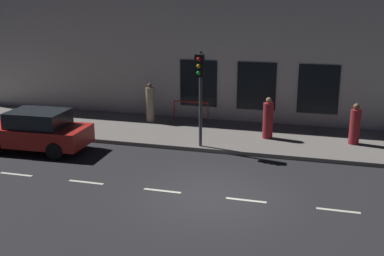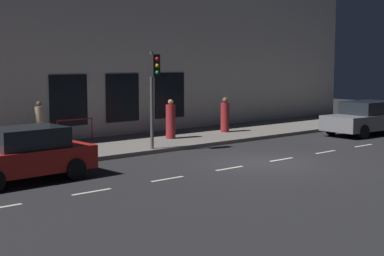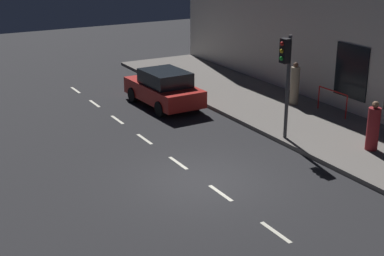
% 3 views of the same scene
% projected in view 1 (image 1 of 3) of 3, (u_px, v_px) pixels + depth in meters
% --- Properties ---
extents(ground_plane, '(60.00, 60.00, 0.00)m').
position_uv_depth(ground_plane, '(213.00, 197.00, 14.32)').
color(ground_plane, '#232326').
extents(sidewalk, '(4.50, 32.00, 0.15)m').
position_uv_depth(sidewalk, '(247.00, 137.00, 20.10)').
color(sidewalk, slate).
rests_on(sidewalk, ground).
extents(building_facade, '(0.65, 32.00, 8.80)m').
position_uv_depth(building_facade, '(260.00, 28.00, 21.31)').
color(building_facade, beige).
rests_on(building_facade, ground).
extents(lane_centre_line, '(0.12, 27.20, 0.01)m').
position_uv_depth(lane_centre_line, '(246.00, 200.00, 14.06)').
color(lane_centre_line, beige).
rests_on(lane_centre_line, ground).
extents(traffic_light, '(0.47, 0.32, 3.68)m').
position_uv_depth(traffic_light, '(200.00, 80.00, 17.85)').
color(traffic_light, '#424244').
rests_on(traffic_light, sidewalk).
extents(parked_car_0, '(2.05, 4.14, 1.58)m').
position_uv_depth(parked_car_0, '(36.00, 131.00, 18.41)').
color(parked_car_0, red).
rests_on(parked_car_0, ground).
extents(pedestrian_0, '(0.48, 0.48, 1.63)m').
position_uv_depth(pedestrian_0, '(355.00, 126.00, 18.74)').
color(pedestrian_0, maroon).
rests_on(pedestrian_0, sidewalk).
extents(pedestrian_1, '(0.52, 0.52, 1.70)m').
position_uv_depth(pedestrian_1, '(268.00, 120.00, 19.50)').
color(pedestrian_1, maroon).
rests_on(pedestrian_1, sidewalk).
extents(pedestrian_2, '(0.53, 0.53, 1.82)m').
position_uv_depth(pedestrian_2, '(150.00, 104.00, 22.01)').
color(pedestrian_2, gray).
rests_on(pedestrian_2, sidewalk).
extents(red_railing, '(0.05, 1.66, 0.97)m').
position_uv_depth(red_railing, '(191.00, 107.00, 22.02)').
color(red_railing, red).
rests_on(red_railing, sidewalk).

